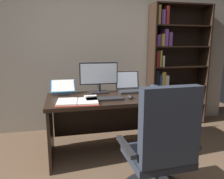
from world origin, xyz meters
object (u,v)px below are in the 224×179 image
bookshelf (172,67)px  computer_mouse (130,97)px  reading_stand_with_book (63,87)px  open_binder (78,102)px  laptop (129,87)px  notepad (91,97)px  keyboard (105,99)px  office_chair (161,155)px  coffee_mug (154,89)px  pen (92,97)px  desk (110,111)px  monitor (99,78)px

bookshelf → computer_mouse: (-1.03, -0.97, -0.22)m
reading_stand_with_book → open_binder: (0.14, -0.50, -0.07)m
laptop → notepad: 0.61m
keyboard → computer_mouse: size_ratio=4.04×
office_chair → coffee_mug: bearing=68.2°
reading_stand_with_book → pen: 0.46m
laptop → notepad: laptop is taller
desk → keyboard: keyboard is taller
laptop → keyboard: 0.57m
office_chair → reading_stand_with_book: (-0.76, 1.25, 0.37)m
office_chair → open_binder: size_ratio=2.19×
monitor → open_binder: monitor is taller
laptop → notepad: size_ratio=1.54×
reading_stand_with_book → open_binder: size_ratio=0.64×
office_chair → reading_stand_with_book: bearing=119.5°
monitor → computer_mouse: 0.52m
office_chair → monitor: size_ratio=2.11×
bookshelf → notepad: (-1.47, -0.83, -0.24)m
monitor → computer_mouse: bearing=-52.2°
monitor → office_chair: bearing=-75.3°
open_binder → pen: (0.19, 0.19, 0.00)m
bookshelf → computer_mouse: size_ratio=18.92×
office_chair → coffee_mug: size_ratio=10.08×
desk → notepad: 0.33m
monitor → laptop: 0.43m
monitor → desk: bearing=-56.7°
laptop → computer_mouse: 0.41m
bookshelf → reading_stand_with_book: size_ratio=6.53×
office_chair → notepad: size_ratio=4.93×
office_chair → open_binder: bearing=127.5°
laptop → notepad: bearing=-155.3°
desk → keyboard: bearing=-117.4°
notepad → pen: bearing=0.0°
office_chair → keyboard: (-0.31, 0.81, 0.30)m
pen → monitor: bearing=64.2°
keyboard → monitor: bearing=90.0°
computer_mouse → reading_stand_with_book: (-0.75, 0.45, 0.06)m
open_binder → computer_mouse: bearing=10.2°
computer_mouse → coffee_mug: coffee_mug is taller
bookshelf → open_binder: (-1.64, -1.02, -0.23)m
keyboard → pen: bearing=130.8°
office_chair → open_binder: 1.02m
monitor → notepad: (-0.14, -0.25, -0.19)m
monitor → keyboard: size_ratio=1.17×
office_chair → desk: bearing=99.4°
office_chair → open_binder: (-0.62, 0.76, 0.30)m
office_chair → reading_stand_with_book: 1.51m
open_binder → coffee_mug: 1.02m
notepad → laptop: bearing=24.7°
computer_mouse → pen: computer_mouse is taller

